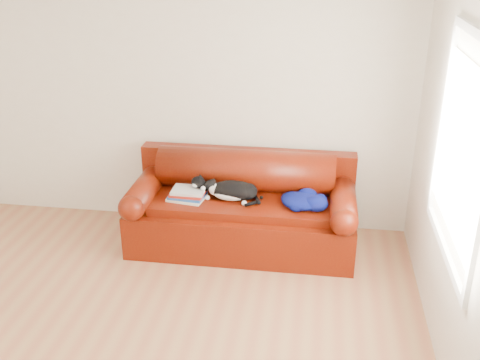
# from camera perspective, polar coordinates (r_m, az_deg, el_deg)

# --- Properties ---
(ground) EXTENTS (4.50, 4.50, 0.00)m
(ground) POSITION_cam_1_polar(r_m,az_deg,el_deg) (4.43, -11.53, -15.41)
(ground) COLOR #9A5A3D
(ground) RESTS_ON ground
(room_shell) EXTENTS (4.52, 4.02, 2.61)m
(room_shell) POSITION_cam_1_polar(r_m,az_deg,el_deg) (3.61, -11.69, 5.61)
(room_shell) COLOR beige
(room_shell) RESTS_ON ground
(sofa_base) EXTENTS (2.10, 0.90, 0.50)m
(sofa_base) POSITION_cam_1_polar(r_m,az_deg,el_deg) (5.37, 0.23, -4.37)
(sofa_base) COLOR #3E0203
(sofa_base) RESTS_ON ground
(sofa_back) EXTENTS (2.10, 1.01, 0.88)m
(sofa_back) POSITION_cam_1_polar(r_m,az_deg,el_deg) (5.45, 0.60, -0.37)
(sofa_back) COLOR #3E0203
(sofa_back) RESTS_ON ground
(book_stack) EXTENTS (0.36, 0.30, 0.10)m
(book_stack) POSITION_cam_1_polar(r_m,az_deg,el_deg) (5.24, -5.33, -1.43)
(book_stack) COLOR beige
(book_stack) RESTS_ON sofa_base
(cat) EXTENTS (0.62, 0.27, 0.22)m
(cat) POSITION_cam_1_polar(r_m,az_deg,el_deg) (5.19, -0.74, -1.13)
(cat) COLOR black
(cat) RESTS_ON sofa_base
(blanket) EXTENTS (0.44, 0.38, 0.14)m
(blanket) POSITION_cam_1_polar(r_m,az_deg,el_deg) (5.10, 6.47, -2.05)
(blanket) COLOR #070241
(blanket) RESTS_ON sofa_base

